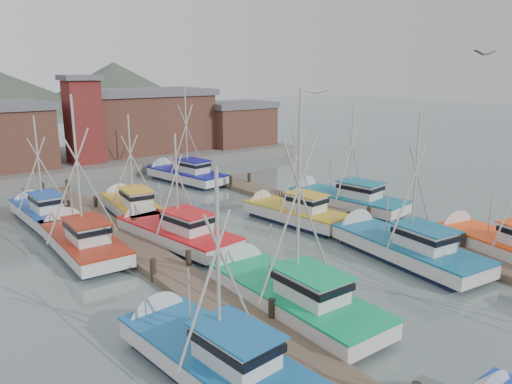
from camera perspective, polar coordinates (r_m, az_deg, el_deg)
ground at (r=26.40m, az=9.46°, el=-9.38°), size 260.00×260.00×0.00m
dock_left at (r=25.40m, az=-8.62°, el=-9.79°), size 2.30×46.00×1.50m
dock_right at (r=33.77m, az=12.85°, el=-3.91°), size 2.30×46.00×1.50m
quay at (r=57.32m, az=-18.09°, el=3.46°), size 44.00×16.00×1.20m
shed_center at (r=58.91m, az=-12.83°, el=8.09°), size 14.84×9.54×6.90m
shed_right at (r=61.72m, az=-2.18°, el=7.88°), size 8.48×6.36×5.20m
lookout_tower at (r=52.28m, az=-19.16°, el=7.91°), size 3.60×3.60×8.50m
boat_4 at (r=22.63m, az=3.37°, el=-11.41°), size 4.20×9.77×10.50m
boat_5 at (r=29.29m, az=16.06°, el=-5.93°), size 3.90×10.01×9.00m
boat_6 at (r=18.39m, az=-5.58°, el=-17.94°), size 3.74×9.37×8.23m
boat_7 at (r=31.51m, az=26.31°, el=-5.46°), size 4.28×9.47×8.94m
boat_8 at (r=30.97m, az=-9.65°, el=-4.49°), size 4.33×9.74×7.59m
boat_9 at (r=34.67m, az=3.91°, el=-2.31°), size 3.65×8.65×8.62m
boat_10 at (r=30.88m, az=-19.48°, el=-5.15°), size 4.03×9.32×9.83m
boat_11 at (r=38.67m, az=9.68°, el=-0.76°), size 4.53×9.99×8.52m
boat_12 at (r=37.21m, az=-14.11°, el=-1.57°), size 3.43×8.72×8.00m
boat_13 at (r=47.33m, az=-8.36°, el=2.00°), size 4.39×9.56×9.80m
boat_14 at (r=37.69m, az=-23.35°, el=-2.11°), size 3.29×8.26×8.00m
gull_near at (r=21.18m, az=24.73°, el=14.19°), size 1.55×0.62×0.24m
gull_far at (r=27.51m, az=6.94°, el=11.20°), size 1.55×0.66×0.24m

